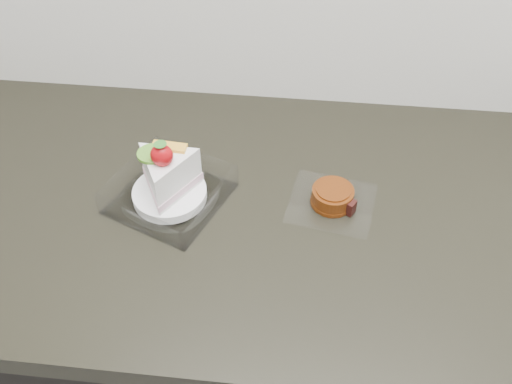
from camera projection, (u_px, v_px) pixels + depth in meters
name	position (u px, v px, depth m)	size (l,w,h in m)	color
counter	(352.00, 351.00, 1.27)	(2.04, 0.64, 0.90)	black
cake_tray	(168.00, 184.00, 0.95)	(0.22, 0.22, 0.13)	white
mooncake_wrap	(333.00, 198.00, 0.96)	(0.16, 0.15, 0.03)	white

